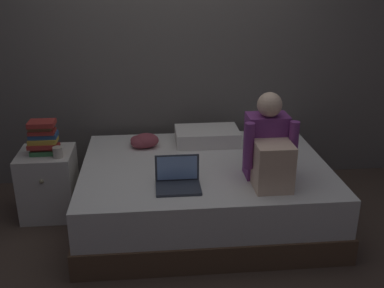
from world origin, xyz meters
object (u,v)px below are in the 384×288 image
nightstand (49,183)px  person_sitting (269,149)px  laptop (178,180)px  pillow (207,136)px  bed (204,192)px  mug (58,152)px  book_stack (43,138)px  clothes_pile (143,141)px

nightstand → person_sitting: (1.73, -0.57, 0.48)m
laptop → pillow: size_ratio=0.57×
laptop → bed: bearing=58.6°
mug → bed: bearing=-5.1°
nightstand → mug: (0.13, -0.12, 0.33)m
book_stack → mug: size_ratio=3.09×
mug → laptop: bearing=-28.3°
nightstand → person_sitting: person_sitting is taller
clothes_pile → pillow: bearing=4.2°
bed → pillow: 0.56m
bed → laptop: bearing=-121.4°
nightstand → laptop: laptop is taller
bed → mug: mug is taller
nightstand → person_sitting: bearing=-18.4°
nightstand → book_stack: book_stack is taller
laptop → mug: (-0.93, 0.50, 0.04)m
nightstand → mug: 0.37m
mug → clothes_pile: size_ratio=0.36×
bed → person_sitting: 0.75m
person_sitting → book_stack: size_ratio=2.36×
pillow → book_stack: book_stack is taller
person_sitting → mug: person_sitting is taller
laptop → pillow: laptop is taller
book_stack → mug: 0.19m
bed → clothes_pile: bearing=140.3°
laptop → pillow: (0.32, 0.85, 0.01)m
bed → book_stack: 1.39m
person_sitting → book_stack: bearing=162.1°
book_stack → clothes_pile: book_stack is taller
book_stack → mug: (0.13, -0.10, -0.09)m
person_sitting → clothes_pile: 1.21m
mug → clothes_pile: bearing=24.2°
bed → book_stack: bearing=171.0°
laptop → book_stack: bearing=150.3°
laptop → pillow: 0.90m
person_sitting → pillow: 0.89m
laptop → mug: 1.06m
person_sitting → laptop: size_ratio=2.05×
nightstand → laptop: (1.06, -0.62, 0.28)m
nightstand → bed: bearing=-9.8°
nightstand → book_stack: (0.00, -0.02, 0.42)m
pillow → laptop: bearing=-110.6°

